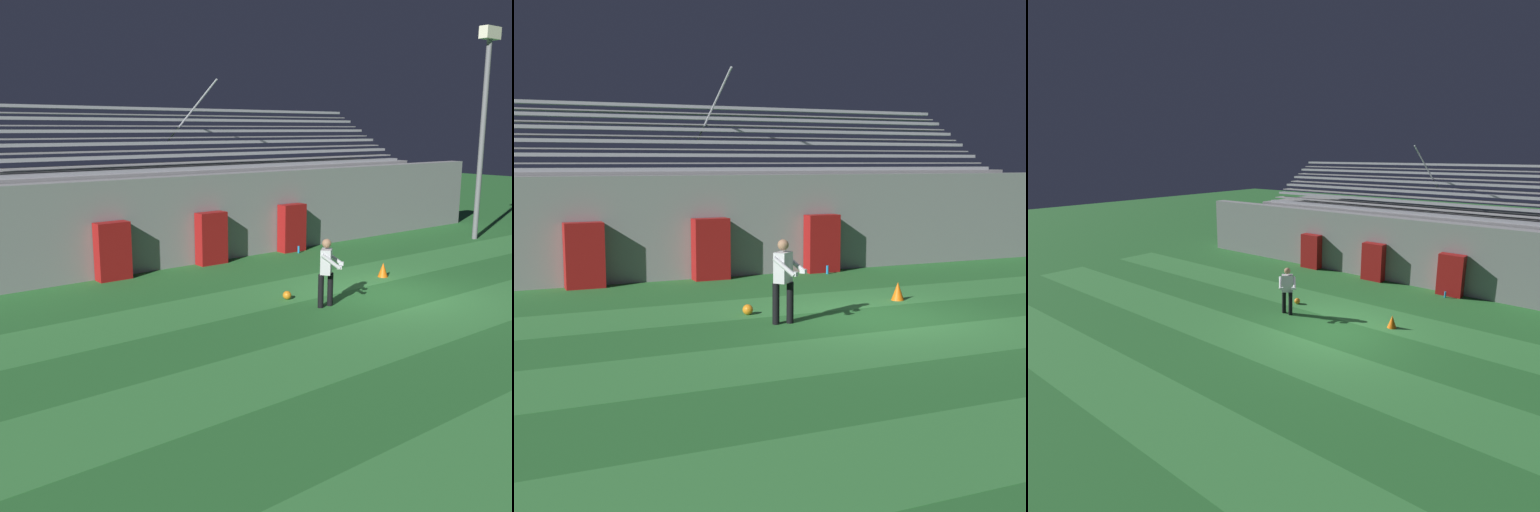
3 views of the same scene
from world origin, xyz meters
The scene contains 13 objects.
ground_plane centered at (0.00, 0.00, 0.00)m, with size 80.00×80.00×0.00m, color #286B2D.
turf_stripe_mid centered at (0.00, -2.01, 0.00)m, with size 28.00×2.00×0.01m, color #38843D.
turf_stripe_far centered at (0.00, 1.99, 0.00)m, with size 28.00×2.00×0.01m, color #38843D.
back_wall centered at (0.00, 6.50, 1.40)m, with size 24.00×0.60×2.80m, color gray.
padding_pillar_gate_left centered at (-1.68, 5.95, 0.83)m, with size 0.97×0.44×1.66m, color maroon.
padding_pillar_gate_right centered at (1.68, 5.95, 0.83)m, with size 0.97×0.44×1.66m, color maroon.
padding_pillar_far_left centered at (-5.03, 5.95, 0.83)m, with size 0.97×0.44×1.66m, color maroon.
bleacher_stand centered at (0.00, 9.19, 1.51)m, with size 18.00×4.75×5.83m.
floodlight_pole centered at (8.95, 3.40, 5.00)m, with size 0.90×0.36×7.88m.
goalkeeper centered at (-2.08, 0.32, 0.95)m, with size 0.74×0.73×1.67m.
soccer_ball centered at (-2.43, 1.36, 0.11)m, with size 0.22×0.22×0.22m, color orange.
traffic_cone centered at (1.32, 1.47, 0.21)m, with size 0.30×0.30×0.42m, color orange.
water_bottle centered at (1.66, 5.55, 0.12)m, with size 0.07×0.07×0.24m, color #1E8CD8.
Camera 1 is at (-11.91, -9.71, 4.21)m, focal length 42.00 mm.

